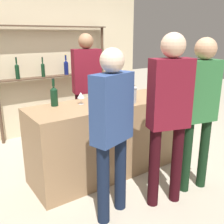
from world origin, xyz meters
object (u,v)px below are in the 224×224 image
object	(u,v)px
counter_bottle_1	(104,96)
customer_center	(169,108)
counter_bottle_0	(132,91)
cork_jar	(162,87)
ice_bucket	(129,95)
customer_right	(200,103)
counter_bottle_2	(54,95)
wine_glass	(81,95)
server_behind_counter	(87,81)
customer_left	(112,123)

from	to	relation	value
counter_bottle_1	customer_center	size ratio (longest dim) A/B	0.18
counter_bottle_0	cork_jar	world-z (taller)	counter_bottle_0
cork_jar	counter_bottle_0	bearing A→B (deg)	-171.05
ice_bucket	customer_right	size ratio (longest dim) A/B	0.11
counter_bottle_0	counter_bottle_1	size ratio (longest dim) A/B	0.95
customer_right	customer_center	bearing A→B (deg)	101.96
counter_bottle_2	wine_glass	bearing A→B (deg)	-20.50
counter_bottle_1	cork_jar	xyz separation A→B (m)	(1.09, 0.14, -0.04)
counter_bottle_0	server_behind_counter	xyz separation A→B (m)	(-0.05, 1.07, -0.02)
customer_right	ice_bucket	bearing A→B (deg)	40.03
wine_glass	server_behind_counter	distance (m)	1.07
customer_center	customer_right	size ratio (longest dim) A/B	1.03
customer_right	counter_bottle_2	bearing A→B (deg)	59.43
counter_bottle_0	customer_right	distance (m)	0.88
ice_bucket	customer_right	bearing A→B (deg)	-62.29
wine_glass	customer_left	size ratio (longest dim) A/B	0.09
counter_bottle_0	customer_right	xyz separation A→B (m)	(0.27, -0.84, -0.02)
customer_left	counter_bottle_1	bearing A→B (deg)	-44.35
ice_bucket	customer_center	size ratio (longest dim) A/B	0.11
wine_glass	customer_center	world-z (taller)	customer_center
counter_bottle_2	customer_center	world-z (taller)	customer_center
counter_bottle_2	server_behind_counter	size ratio (longest dim) A/B	0.18
ice_bucket	cork_jar	world-z (taller)	ice_bucket
server_behind_counter	customer_left	size ratio (longest dim) A/B	1.07
customer_center	customer_left	distance (m)	0.60
cork_jar	customer_right	size ratio (longest dim) A/B	0.09
counter_bottle_0	counter_bottle_2	distance (m)	0.98
ice_bucket	counter_bottle_2	bearing A→B (deg)	155.19
ice_bucket	server_behind_counter	xyz separation A→B (m)	(0.07, 1.16, 0.01)
counter_bottle_1	cork_jar	distance (m)	1.10
counter_bottle_0	counter_bottle_1	distance (m)	0.46
counter_bottle_0	ice_bucket	world-z (taller)	counter_bottle_0
counter_bottle_0	ice_bucket	bearing A→B (deg)	-142.34
counter_bottle_0	counter_bottle_2	xyz separation A→B (m)	(-0.93, 0.29, 0.01)
wine_glass	ice_bucket	size ratio (longest dim) A/B	0.77
customer_right	customer_left	distance (m)	1.07
customer_right	customer_left	xyz separation A→B (m)	(-1.06, 0.16, -0.07)
counter_bottle_2	server_behind_counter	distance (m)	1.18
counter_bottle_2	wine_glass	distance (m)	0.31
customer_left	counter_bottle_0	bearing A→B (deg)	-66.07
counter_bottle_0	counter_bottle_2	bearing A→B (deg)	162.89
customer_left	cork_jar	bearing A→B (deg)	-78.25
counter_bottle_0	customer_center	world-z (taller)	customer_center
customer_center	server_behind_counter	distance (m)	1.91
counter_bottle_0	cork_jar	xyz separation A→B (m)	(0.64, 0.10, -0.04)
counter_bottle_1	ice_bucket	bearing A→B (deg)	-7.88
cork_jar	customer_right	bearing A→B (deg)	-111.18
customer_center	counter_bottle_0	bearing A→B (deg)	3.35
customer_center	counter_bottle_1	bearing A→B (deg)	34.72
counter_bottle_2	cork_jar	size ratio (longest dim) A/B	2.02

